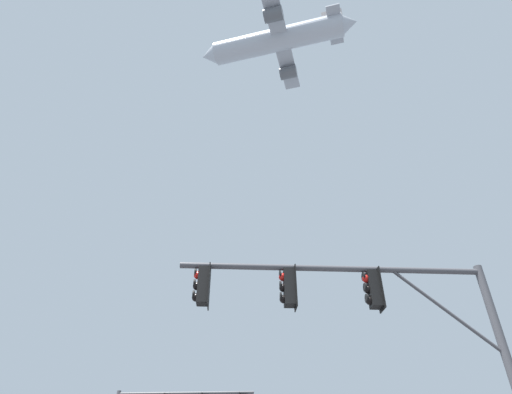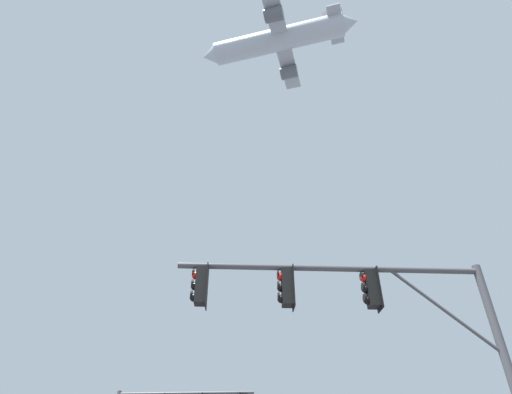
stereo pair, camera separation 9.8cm
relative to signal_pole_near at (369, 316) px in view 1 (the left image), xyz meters
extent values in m
cylinder|color=#4C4C51|center=(-0.75, 0.01, 1.18)|extent=(7.47, 0.22, 0.15)
cylinder|color=#4C4C51|center=(1.87, -0.02, 0.18)|extent=(2.30, 0.10, 2.06)
cube|color=black|center=(-3.89, 0.03, 0.65)|extent=(0.26, 0.32, 0.90)
cylinder|color=black|center=(-3.89, 0.03, 1.16)|extent=(0.05, 0.05, 0.12)
cube|color=black|center=(-3.75, 0.03, 0.65)|extent=(0.03, 0.46, 1.04)
sphere|color=red|center=(-4.03, 0.04, 0.92)|extent=(0.20, 0.20, 0.20)
cylinder|color=black|center=(-4.10, 0.04, 0.98)|extent=(0.04, 0.21, 0.21)
sphere|color=black|center=(-4.03, 0.04, 0.64)|extent=(0.20, 0.20, 0.20)
cylinder|color=black|center=(-4.10, 0.04, 0.70)|extent=(0.04, 0.21, 0.21)
sphere|color=black|center=(-4.03, 0.04, 0.36)|extent=(0.20, 0.20, 0.20)
cylinder|color=black|center=(-4.10, 0.04, 0.42)|extent=(0.04, 0.21, 0.21)
cube|color=black|center=(-1.83, 0.02, 0.65)|extent=(0.26, 0.32, 0.90)
cylinder|color=black|center=(-1.83, 0.02, 1.16)|extent=(0.05, 0.05, 0.12)
cube|color=black|center=(-1.69, 0.01, 0.65)|extent=(0.03, 0.46, 1.04)
sphere|color=red|center=(-1.98, 0.02, 0.92)|extent=(0.20, 0.20, 0.20)
cylinder|color=black|center=(-2.04, 0.02, 0.98)|extent=(0.04, 0.21, 0.21)
sphere|color=black|center=(-1.98, 0.02, 0.64)|extent=(0.20, 0.20, 0.20)
cylinder|color=black|center=(-2.04, 0.02, 0.70)|extent=(0.04, 0.21, 0.21)
sphere|color=black|center=(-1.98, 0.02, 0.36)|extent=(0.20, 0.20, 0.20)
cylinder|color=black|center=(-2.04, 0.02, 0.42)|extent=(0.04, 0.21, 0.21)
cube|color=black|center=(0.22, 0.00, 0.65)|extent=(0.26, 0.32, 0.90)
cylinder|color=black|center=(0.22, 0.00, 1.16)|extent=(0.05, 0.05, 0.12)
cube|color=black|center=(0.36, 0.00, 0.65)|extent=(0.03, 0.46, 1.04)
sphere|color=red|center=(0.08, 0.00, 0.92)|extent=(0.20, 0.20, 0.20)
cylinder|color=black|center=(0.01, 0.00, 0.98)|extent=(0.04, 0.21, 0.21)
sphere|color=black|center=(0.08, 0.00, 0.64)|extent=(0.20, 0.20, 0.20)
cylinder|color=black|center=(0.01, 0.00, 0.70)|extent=(0.04, 0.21, 0.21)
sphere|color=black|center=(0.08, 0.00, 0.36)|extent=(0.20, 0.20, 0.20)
cylinder|color=black|center=(0.01, 0.00, 0.42)|extent=(0.04, 0.21, 0.21)
cylinder|color=#4C4C51|center=(-5.25, 13.02, 0.55)|extent=(6.59, 0.96, 0.15)
cylinder|color=black|center=(-2.49, 12.68, 0.54)|extent=(0.05, 0.05, 0.12)
cylinder|color=black|center=(-4.30, 12.90, 0.54)|extent=(0.05, 0.05, 0.12)
cylinder|color=black|center=(-6.10, 13.12, 0.54)|extent=(0.05, 0.05, 0.12)
cylinder|color=#B7BCC6|center=(2.13, 27.68, 49.78)|extent=(18.57, 9.03, 3.29)
cone|color=#B7BCC6|center=(-7.60, 30.96, 49.78)|extent=(3.14, 3.68, 3.12)
cone|color=#B7BCC6|center=(11.77, 24.42, 49.78)|extent=(2.84, 3.30, 2.79)
cube|color=#A8ADB7|center=(2.62, 27.51, 49.29)|extent=(7.73, 17.27, 0.37)
cylinder|color=#595B60|center=(1.05, 22.88, 48.30)|extent=(2.93, 2.54, 1.85)
cylinder|color=#595B60|center=(4.18, 32.14, 48.30)|extent=(2.93, 2.54, 1.85)
cube|color=#333338|center=(9.72, 25.11, 51.63)|extent=(2.80, 1.15, 3.90)
cube|color=#A8ADB7|center=(9.92, 25.05, 50.09)|extent=(3.72, 6.43, 0.21)
camera|label=1|loc=(-3.21, -9.58, -3.37)|focal=30.04mm
camera|label=2|loc=(-3.12, -9.59, -3.37)|focal=30.04mm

